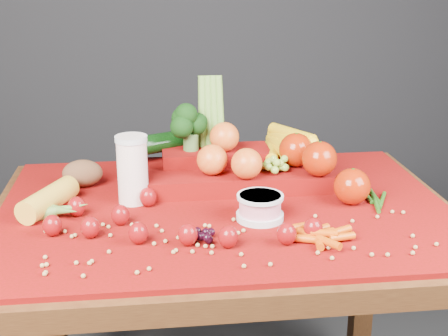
{
  "coord_description": "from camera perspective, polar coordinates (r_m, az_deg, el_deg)",
  "views": [
    {
      "loc": [
        -0.16,
        -1.35,
        1.32
      ],
      "look_at": [
        0.0,
        0.02,
        0.85
      ],
      "focal_mm": 50.0,
      "sensor_mm": 36.0,
      "label": 1
    }
  ],
  "objects": [
    {
      "name": "green_bean_pile",
      "position": [
        1.55,
        13.77,
        -2.75
      ],
      "size": [
        0.14,
        0.12,
        0.01
      ],
      "primitive_type": null,
      "color": "#225212",
      "rests_on": "red_cloth"
    },
    {
      "name": "strawberry_scatter",
      "position": [
        1.33,
        -5.66,
        -4.94
      ],
      "size": [
        0.58,
        0.28,
        0.05
      ],
      "color": "maroon",
      "rests_on": "red_cloth"
    },
    {
      "name": "dark_grape_cluster",
      "position": [
        1.29,
        -2.25,
        -6.16
      ],
      "size": [
        0.06,
        0.05,
        0.03
      ],
      "primitive_type": null,
      "color": "black",
      "rests_on": "red_cloth"
    },
    {
      "name": "milk_glass",
      "position": [
        1.48,
        -8.38,
        0.09
      ],
      "size": [
        0.08,
        0.08,
        0.16
      ],
      "rotation": [
        0.0,
        0.0,
        -0.38
      ],
      "color": "#F5DBD5",
      "rests_on": "red_cloth"
    },
    {
      "name": "soybean_scatter",
      "position": [
        1.29,
        1.16,
        -6.65
      ],
      "size": [
        0.84,
        0.24,
        0.01
      ],
      "primitive_type": null,
      "color": "tan",
      "rests_on": "red_cloth"
    },
    {
      "name": "table",
      "position": [
        1.52,
        0.09,
        -7.23
      ],
      "size": [
        1.1,
        0.8,
        0.75
      ],
      "color": "black",
      "rests_on": "ground"
    },
    {
      "name": "potato",
      "position": [
        1.63,
        -12.81,
        -0.48
      ],
      "size": [
        0.1,
        0.07,
        0.07
      ],
      "primitive_type": "ellipsoid",
      "color": "brown",
      "rests_on": "red_cloth"
    },
    {
      "name": "produce_mound",
      "position": [
        1.6,
        1.41,
        0.64
      ],
      "size": [
        0.59,
        0.37,
        0.27
      ],
      "color": "maroon",
      "rests_on": "red_cloth"
    },
    {
      "name": "corn_ear",
      "position": [
        1.46,
        -15.19,
        -3.46
      ],
      "size": [
        0.24,
        0.26,
        0.06
      ],
      "rotation": [
        0.0,
        0.0,
        1.13
      ],
      "color": "gold",
      "rests_on": "red_cloth"
    },
    {
      "name": "yogurt_bowl",
      "position": [
        1.39,
        3.31,
        -3.51
      ],
      "size": [
        0.11,
        0.11,
        0.06
      ],
      "rotation": [
        0.0,
        0.0,
        -0.32
      ],
      "color": "silver",
      "rests_on": "red_cloth"
    },
    {
      "name": "red_cloth",
      "position": [
        1.48,
        0.09,
        -3.71
      ],
      "size": [
        1.05,
        0.75,
        0.01
      ],
      "primitive_type": "cube",
      "color": "maroon",
      "rests_on": "table"
    },
    {
      "name": "baby_carrot_pile",
      "position": [
        1.31,
        9.06,
        -5.85
      ],
      "size": [
        0.17,
        0.17,
        0.03
      ],
      "primitive_type": null,
      "color": "#C24406",
      "rests_on": "red_cloth"
    }
  ]
}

